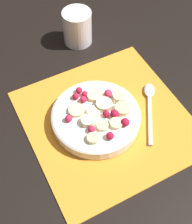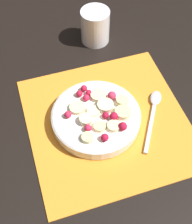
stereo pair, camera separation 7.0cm
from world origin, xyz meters
TOP-DOWN VIEW (x-y plane):
  - ground_plane at (0.00, 0.00)m, footprint 3.00×3.00m
  - placemat at (0.00, 0.00)m, footprint 0.37×0.37m
  - fruit_bowl at (-0.01, -0.02)m, footprint 0.21×0.21m
  - spoon at (0.00, 0.12)m, footprint 0.16×0.11m
  - drinking_glass at (-0.28, 0.06)m, footprint 0.08×0.08m

SIDE VIEW (x-z plane):
  - ground_plane at x=0.00m, z-range 0.00..0.00m
  - placemat at x=0.00m, z-range 0.00..0.01m
  - spoon at x=0.00m, z-range 0.01..0.01m
  - fruit_bowl at x=-0.01m, z-range 0.00..0.05m
  - drinking_glass at x=-0.28m, z-range 0.00..0.10m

